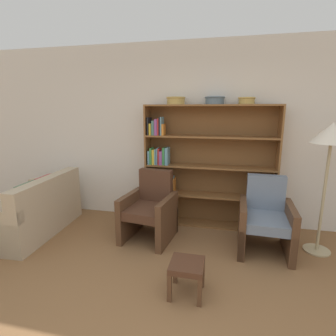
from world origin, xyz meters
name	(u,v)px	position (x,y,z in m)	size (l,w,h in m)	color
wall_back	(200,135)	(0.00, 2.63, 1.38)	(12.00, 0.06, 2.75)	silver
bookshelf	(197,169)	(-0.01, 2.46, 0.88)	(1.93, 0.30, 1.83)	brown
bowl_terracotta	(176,100)	(-0.35, 2.44, 1.89)	(0.28, 0.28, 0.11)	tan
bowl_cream	(215,100)	(0.21, 2.44, 1.89)	(0.29, 0.29, 0.11)	slate
bowl_olive	(247,100)	(0.65, 2.44, 1.89)	(0.24, 0.24, 0.10)	tan
couch	(32,212)	(-2.32, 1.63, 0.30)	(0.95, 1.50, 0.83)	tan
armchair_leather	(150,210)	(-0.59, 1.85, 0.41)	(0.72, 0.76, 0.93)	brown
armchair_cushioned	(265,219)	(0.93, 1.85, 0.41)	(0.67, 0.71, 0.93)	brown
floor_lamp	(331,139)	(1.59, 1.96, 1.43)	(0.47, 0.47, 1.62)	tan
footstool	(187,269)	(0.09, 0.80, 0.27)	(0.32, 0.32, 0.34)	brown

